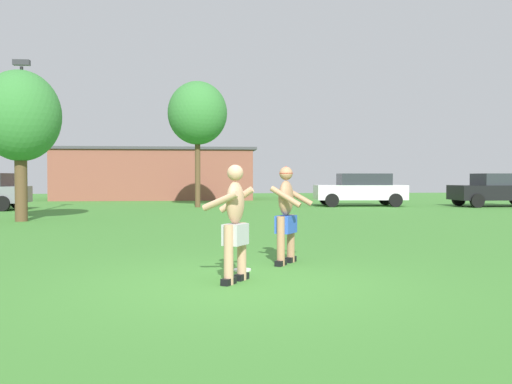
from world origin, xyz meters
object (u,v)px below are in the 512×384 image
car_white_mid_lot (361,189)px  tree_right_field (197,114)px  player_in_gray (235,221)px  lamp_post (22,120)px  tree_behind_players (20,117)px  player_with_cap (286,211)px  car_black_near_post (499,189)px  frisbee (242,270)px

car_white_mid_lot → tree_right_field: tree_right_field is taller
player_in_gray → lamp_post: lamp_post is taller
tree_right_field → tree_behind_players: bearing=-125.8°
lamp_post → tree_right_field: tree_right_field is taller
player_with_cap → tree_right_field: bearing=95.4°
car_black_near_post → car_white_mid_lot: bearing=171.3°
car_black_near_post → tree_behind_players: (-19.92, -6.98, 2.52)m
tree_right_field → tree_behind_players: tree_right_field is taller
player_in_gray → car_black_near_post: size_ratio=0.37×
car_black_near_post → car_white_mid_lot: size_ratio=0.98×
player_with_cap → car_black_near_post: 20.79m
player_in_gray → tree_right_field: 19.02m
frisbee → tree_behind_players: size_ratio=0.06×
car_black_near_post → lamp_post: size_ratio=0.75×
frisbee → lamp_post: (-7.30, 13.10, 3.52)m
player_with_cap → car_black_near_post: (12.74, 16.43, -0.06)m
player_with_cap → car_white_mid_lot: bearing=70.2°
player_with_cap → car_white_mid_lot: (6.27, 17.42, -0.06)m
frisbee → car_white_mid_lot: car_white_mid_lot is taller
player_with_cap → tree_right_field: 17.59m
tree_right_field → player_with_cap: bearing=-84.6°
player_with_cap → lamp_post: bearing=122.8°
player_in_gray → lamp_post: bearing=117.0°
car_white_mid_lot → tree_behind_players: (-13.44, -7.97, 2.52)m
car_white_mid_lot → lamp_post: size_ratio=0.76×
player_with_cap → car_black_near_post: player_with_cap is taller
frisbee → tree_behind_players: (-6.41, 10.03, 3.33)m
player_with_cap → tree_right_field: (-1.61, 17.17, 3.49)m
player_with_cap → car_white_mid_lot: size_ratio=0.37×
player_in_gray → frisbee: 1.25m
player_with_cap → car_white_mid_lot: 18.51m
car_black_near_post → player_in_gray: bearing=-127.3°
tree_right_field → tree_behind_players: (-5.57, -7.72, -1.03)m
tree_right_field → lamp_post: bearing=-144.3°
car_white_mid_lot → frisbee: bearing=-111.3°
frisbee → car_black_near_post: (13.51, 17.01, 0.81)m
player_with_cap → player_in_gray: 1.78m
lamp_post → car_black_near_post: bearing=10.6°
car_white_mid_lot → tree_behind_players: tree_behind_players is taller
tree_right_field → frisbee: bearing=-87.3°
car_white_mid_lot → tree_right_field: 8.64m
player_in_gray → car_white_mid_lot: 20.25m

